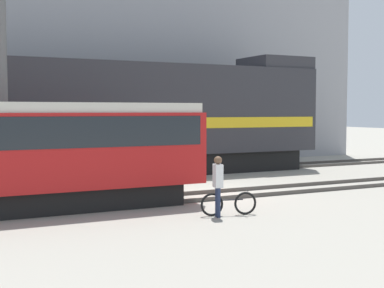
% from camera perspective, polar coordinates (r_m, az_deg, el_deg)
% --- Properties ---
extents(ground_plane, '(120.00, 120.00, 0.00)m').
position_cam_1_polar(ground_plane, '(19.75, 2.24, -5.16)').
color(ground_plane, '#9E998C').
extents(track_near, '(60.00, 1.50, 0.14)m').
position_cam_1_polar(track_near, '(18.91, 3.64, -5.34)').
color(track_near, '#47423D').
rests_on(track_near, ground).
extents(track_far, '(60.00, 1.51, 0.14)m').
position_cam_1_polar(track_far, '(25.13, -4.28, -3.12)').
color(track_far, '#47423D').
rests_on(track_far, ground).
extents(building_backdrop, '(32.07, 6.00, 15.21)m').
position_cam_1_polar(building_backdrop, '(32.51, -9.48, 11.69)').
color(building_backdrop, '#99999E').
rests_on(building_backdrop, ground).
extents(freight_locomotive, '(20.14, 3.04, 5.72)m').
position_cam_1_polar(freight_locomotive, '(24.42, -7.72, 2.79)').
color(freight_locomotive, black).
rests_on(freight_locomotive, ground).
extents(streetcar, '(11.28, 2.54, 3.24)m').
position_cam_1_polar(streetcar, '(16.39, -18.33, -0.62)').
color(streetcar, black).
rests_on(streetcar, ground).
extents(bicycle, '(1.63, 0.55, 0.73)m').
position_cam_1_polar(bicycle, '(15.41, 3.94, -6.38)').
color(bicycle, black).
rests_on(bicycle, ground).
extents(person, '(0.30, 0.40, 1.73)m').
position_cam_1_polar(person, '(15.06, 2.78, -3.86)').
color(person, '#232D4C').
rests_on(person, ground).
extents(utility_pole_right, '(0.31, 0.31, 9.48)m').
position_cam_1_polar(utility_pole_right, '(19.89, -19.57, 8.39)').
color(utility_pole_right, '#595959').
rests_on(utility_pole_right, ground).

